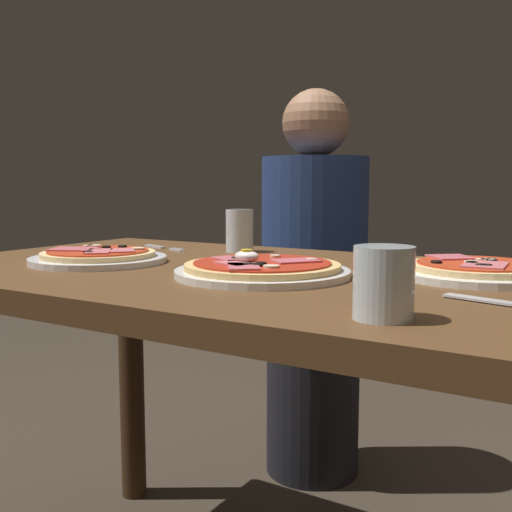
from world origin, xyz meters
The scene contains 8 objects.
dining_table centered at (0.00, 0.00, 0.62)m, with size 1.27×0.74×0.74m.
pizza_foreground centered at (0.08, -0.06, 0.76)m, with size 0.30×0.30×0.05m.
pizza_across_left centered at (-0.30, -0.07, 0.76)m, with size 0.27×0.27×0.03m.
pizza_across_right centered at (0.39, 0.12, 0.76)m, with size 0.28×0.28×0.03m.
water_glass_near centered at (-0.16, 0.24, 0.79)m, with size 0.06×0.06×0.10m.
water_glass_far centered at (0.36, -0.27, 0.78)m, with size 0.07×0.07×0.09m.
fork centered at (-0.37, 0.20, 0.75)m, with size 0.15×0.06×0.00m.
diner_person centered at (-0.20, 0.72, 0.56)m, with size 0.32×0.32×1.18m.
Camera 1 is at (0.60, -0.93, 0.90)m, focal length 42.45 mm.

